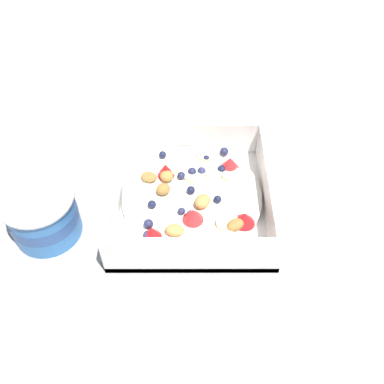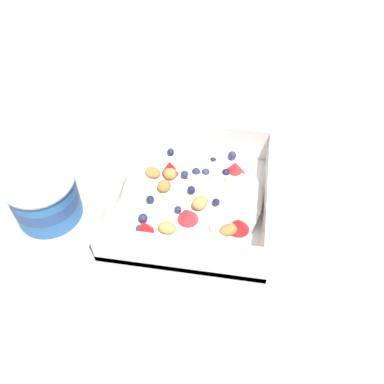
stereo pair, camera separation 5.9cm
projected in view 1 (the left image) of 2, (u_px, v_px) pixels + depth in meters
name	position (u px, v px, depth m)	size (l,w,h in m)	color
ground_plane	(202.00, 213.00, 0.61)	(2.40, 2.40, 0.00)	#9E9EA3
fruit_bowl	(193.00, 197.00, 0.60)	(0.22, 0.22, 0.06)	white
spoon	(148.00, 304.00, 0.51)	(0.04, 0.17, 0.01)	silver
yogurt_cup	(43.00, 215.00, 0.56)	(0.09, 0.09, 0.07)	#3370B7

